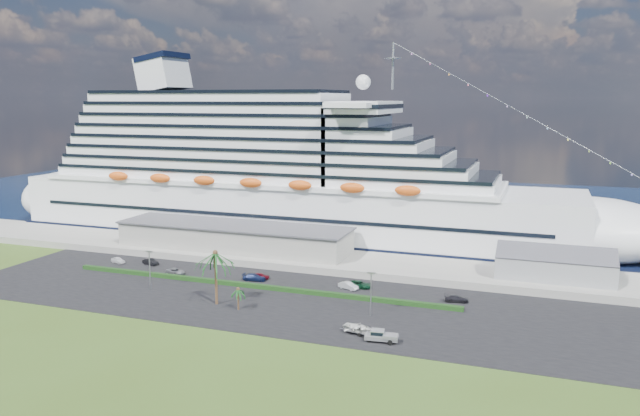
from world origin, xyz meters
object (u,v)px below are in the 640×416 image
at_px(parked_car_3, 254,277).
at_px(pickup_truck, 381,336).
at_px(cruise_ship, 283,180).
at_px(boat_trailer, 359,328).

relative_size(parked_car_3, pickup_truck, 0.90).
xyz_separation_m(cruise_ship, parked_car_3, (11.49, -43.12, -15.83)).
xyz_separation_m(pickup_truck, boat_trailer, (-4.39, 1.86, 0.10)).
distance_m(cruise_ship, parked_car_3, 47.35).
distance_m(pickup_truck, boat_trailer, 4.77).
distance_m(cruise_ship, pickup_truck, 83.57).
height_order(parked_car_3, pickup_truck, pickup_truck).
relative_size(cruise_ship, pickup_truck, 33.31).
bearing_deg(cruise_ship, parked_car_3, -75.08).
xyz_separation_m(parked_car_3, boat_trailer, (30.61, -22.70, 0.43)).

